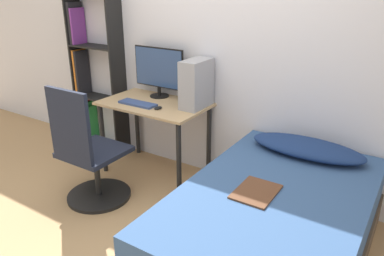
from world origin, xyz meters
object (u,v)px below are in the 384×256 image
(keyboard, at_px, (138,104))
(pc_tower, at_px, (197,84))
(bookshelf, at_px, (92,78))
(monitor, at_px, (159,70))
(office_chair, at_px, (89,160))
(bed, at_px, (272,228))

(keyboard, relative_size, pc_tower, 0.87)
(bookshelf, relative_size, pc_tower, 4.01)
(monitor, height_order, keyboard, monitor)
(office_chair, bearing_deg, pc_tower, 56.96)
(bookshelf, bearing_deg, keyboard, -18.76)
(bookshelf, relative_size, keyboard, 4.62)
(bookshelf, relative_size, bed, 0.95)
(monitor, relative_size, keyboard, 1.52)
(bookshelf, distance_m, bed, 2.63)
(bookshelf, relative_size, monitor, 3.04)
(bookshelf, bearing_deg, office_chair, -45.91)
(bed, relative_size, pc_tower, 4.22)
(bookshelf, distance_m, pc_tower, 1.43)
(bed, distance_m, monitor, 1.86)
(office_chair, relative_size, bed, 0.57)
(pc_tower, bearing_deg, bed, -34.52)
(bookshelf, height_order, monitor, bookshelf)
(bed, height_order, keyboard, keyboard)
(bookshelf, height_order, pc_tower, bookshelf)
(pc_tower, bearing_deg, bookshelf, 176.87)
(bookshelf, bearing_deg, pc_tower, -3.13)
(office_chair, relative_size, pc_tower, 2.42)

